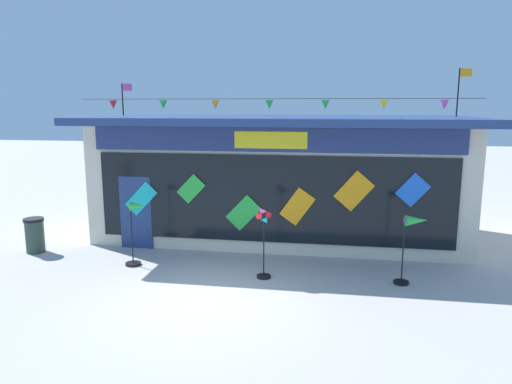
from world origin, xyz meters
The scene contains 6 objects.
ground_plane centered at (0.00, 0.00, 0.00)m, with size 80.00×80.00×0.00m, color #ADAAA5.
kite_shop_building centered at (0.90, 5.18, 1.82)m, with size 10.74×5.07×4.90m.
wind_spinner_far_left centered at (-2.23, 1.77, 0.99)m, with size 0.56×0.38×1.60m.
wind_spinner_left centered at (0.99, 1.41, 0.97)m, with size 0.34×0.32×1.64m.
wind_spinner_center_left centered at (4.24, 1.57, 1.17)m, with size 0.68×0.35×1.57m.
trash_bin centered at (-5.36, 2.33, 0.47)m, with size 0.52×0.52×0.94m.
Camera 1 is at (2.50, -8.73, 3.90)m, focal length 33.04 mm.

